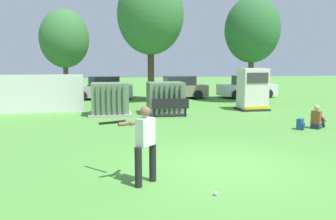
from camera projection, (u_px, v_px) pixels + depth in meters
name	position (u px, v px, depth m)	size (l,w,h in m)	color
ground_plane	(227.00, 166.00, 8.84)	(96.00, 96.00, 0.00)	#51933D
fence_panel	(36.00, 94.00, 17.71)	(4.80, 0.12, 2.00)	silver
transformer_west	(110.00, 100.00, 17.06)	(2.10, 1.70, 1.62)	#9E9B93
transformer_mid_west	(165.00, 98.00, 17.56)	(2.10, 1.70, 1.62)	#9E9B93
generator_enclosure	(253.00, 89.00, 18.83)	(1.60, 1.40, 2.30)	#262626
park_bench	(170.00, 106.00, 16.48)	(1.82, 0.52, 0.92)	black
batter	(143.00, 141.00, 7.47)	(1.27, 1.36, 1.74)	black
sports_ball	(216.00, 193.00, 6.93)	(0.09, 0.09, 0.09)	white
seated_spectator	(317.00, 119.00, 13.74)	(0.78, 0.68, 0.96)	#282D4C
backpack	(300.00, 124.00, 13.53)	(0.38, 0.37, 0.44)	#264C8C
tree_left	(64.00, 39.00, 21.83)	(3.12, 3.12, 5.96)	brown
tree_center_left	(151.00, 15.00, 21.88)	(4.27, 4.27, 8.16)	#4C3828
tree_center_right	(252.00, 30.00, 22.08)	(3.56, 3.56, 6.79)	brown
parked_car_leftmost	(12.00, 91.00, 22.40)	(4.24, 2.00, 1.62)	gray
parked_car_left_of_center	(103.00, 89.00, 24.15)	(4.31, 2.15, 1.62)	#B2B2B7
parked_car_right_of_center	(178.00, 88.00, 24.66)	(4.25, 2.01, 1.62)	gray
parked_car_rightmost	(247.00, 87.00, 25.37)	(4.32, 2.17, 1.62)	silver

